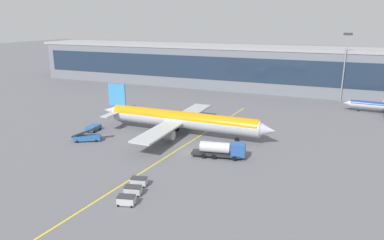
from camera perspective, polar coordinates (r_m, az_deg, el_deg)
ground_plane at (r=74.08m, az=-0.15°, el=-5.30°), size 700.00×700.00×0.00m
apron_lead_in_line at (r=76.95m, az=-1.74°, el=-4.47°), size 7.77×79.68×0.01m
terminal_building at (r=144.46m, az=9.88°, el=8.41°), size 195.39×21.36×16.92m
main_airliner at (r=84.68m, az=-1.74°, el=0.07°), size 45.00×35.70×11.17m
fuel_tanker at (r=71.07m, az=4.92°, el=-4.80°), size 11.07×4.29×3.25m
belt_loader at (r=83.96m, az=-16.67°, el=-2.68°), size 6.63×4.65×3.49m
pushback_tug at (r=91.31m, az=-15.74°, el=-1.21°), size 2.54×3.94×1.40m
baggage_cart_0 at (r=54.94m, az=-10.63°, el=-12.67°), size 2.94×2.15×1.48m
baggage_cart_1 at (r=57.60m, az=-9.57°, el=-11.20°), size 2.94×2.15×1.48m
baggage_cart_2 at (r=60.32m, az=-8.62°, el=-9.85°), size 2.94×2.15×1.48m
apron_light_mast_0 at (r=128.60m, az=23.58°, el=8.64°), size 2.80×0.50×22.84m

